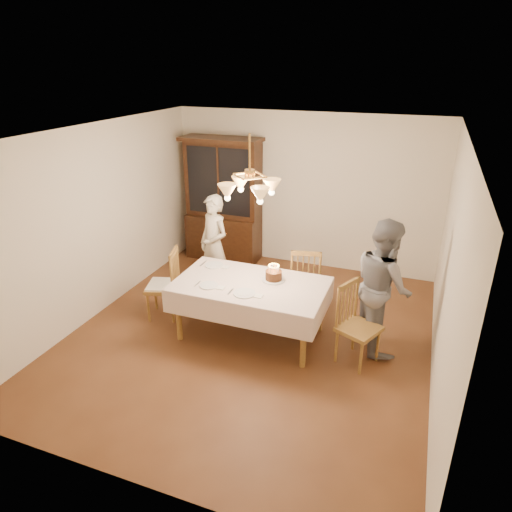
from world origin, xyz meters
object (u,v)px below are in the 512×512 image
at_px(china_hutch, 223,202).
at_px(birthday_cake, 274,276).
at_px(elderly_woman, 214,245).
at_px(dining_table, 250,288).
at_px(chair_far_side, 305,283).

bearing_deg(china_hutch, birthday_cake, -51.75).
distance_m(elderly_woman, birthday_cake, 1.46).
relative_size(china_hutch, elderly_woman, 1.40).
relative_size(china_hutch, birthday_cake, 7.20).
xyz_separation_m(china_hutch, birthday_cake, (1.63, -2.07, -0.22)).
bearing_deg(elderly_woman, dining_table, -17.74).
bearing_deg(dining_table, china_hutch, 121.59).
bearing_deg(birthday_cake, elderly_woman, 146.62).
bearing_deg(chair_far_side, dining_table, -120.04).
bearing_deg(birthday_cake, china_hutch, 128.25).
bearing_deg(chair_far_side, birthday_cake, -110.49).
height_order(dining_table, birthday_cake, birthday_cake).
height_order(china_hutch, birthday_cake, china_hutch).
relative_size(chair_far_side, elderly_woman, 0.65).
height_order(elderly_woman, birthday_cake, elderly_woman).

